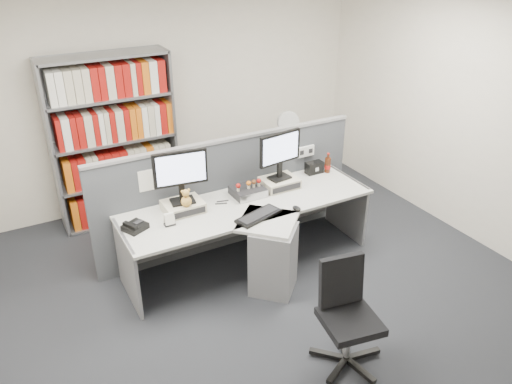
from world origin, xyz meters
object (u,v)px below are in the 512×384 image
desk (259,235)px  desk_fan (288,124)px  desk_calendar (169,220)px  shelving_unit (114,143)px  mouse (297,209)px  desk_phone (135,227)px  cola_bottle (328,165)px  monitor_left (181,173)px  speaker (314,168)px  monitor_right (280,152)px  desktop_pc (248,191)px  filing_cabinet (286,170)px  keyboard (259,216)px  office_chair (346,311)px

desk → desk_fan: 1.92m
desk_calendar → shelving_unit: 1.67m
mouse → desk_calendar: 1.24m
desk_phone → shelving_unit: (0.25, 1.58, 0.22)m
cola_bottle → monitor_left: bearing=-178.0°
desk_phone → speaker: 2.16m
monitor_right → desk_phone: monitor_right is taller
desktop_pc → monitor_left: bearing=179.2°
desktop_pc → filing_cabinet: desktop_pc is taller
desktop_pc → mouse: bearing=-62.6°
keyboard → mouse: 0.40m
filing_cabinet → office_chair: office_chair is taller
keyboard → desk_phone: 1.16m
desk_phone → desk_fan: bearing=25.7°
desktop_pc → filing_cabinet: bearing=42.5°
desk_calendar → filing_cabinet: size_ratio=0.17×
desk → monitor_left: (-0.63, 0.38, 0.68)m
desk_calendar → desk_fan: (2.05, 1.21, 0.22)m
mouse → desk_phone: size_ratio=0.43×
monitor_left → keyboard: 0.85m
monitor_left → speaker: bearing=4.0°
monitor_left → monitor_right: size_ratio=1.02×
desk → mouse: mouse is taller
desk → desktop_pc: desktop_pc is taller
mouse → shelving_unit: 2.36m
desktop_pc → keyboard: bearing=-105.5°
desk → keyboard: 0.29m
desktop_pc → office_chair: (-0.04, -1.73, -0.28)m
desk_calendar → office_chair: size_ratio=0.14×
desk_calendar → desk_phone: bearing=166.3°
monitor_left → desk_phone: (-0.52, -0.12, -0.38)m
desk_fan → mouse: bearing=-118.9°
desk_phone → filing_cabinet: bearing=25.7°
mouse → desk_fan: desk_fan is taller
cola_bottle → mouse: bearing=-143.5°
shelving_unit → desk_fan: size_ratio=4.35×
office_chair → shelving_unit: bearing=106.4°
desk_calendar → speaker: size_ratio=0.62×
shelving_unit → desk_phone: bearing=-99.2°
desk → filing_cabinet: 1.85m
office_chair → speaker: bearing=62.8°
desk → mouse: (0.35, -0.14, 0.28)m
cola_bottle → shelving_unit: shelving_unit is taller
monitor_left → desk_calendar: size_ratio=4.33×
shelving_unit → desk_fan: bearing=-12.1°
keyboard → mouse: (0.39, -0.06, 0.01)m
desk_phone → office_chair: (1.20, -1.62, -0.27)m
monitor_left → speaker: monitor_left is taller
desktop_pc → keyboard: 0.47m
monitor_left → office_chair: (0.68, -1.74, -0.66)m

